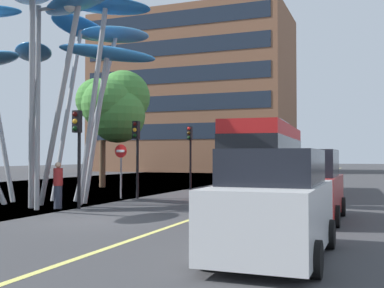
% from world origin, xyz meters
% --- Properties ---
extents(ground, '(120.00, 240.00, 0.10)m').
position_xyz_m(ground, '(-0.64, 0.00, -0.05)').
color(ground, '#38383A').
extents(red_bus, '(3.24, 10.83, 3.70)m').
position_xyz_m(red_bus, '(2.70, 11.91, 2.02)').
color(red_bus, red).
rests_on(red_bus, ground).
extents(leaf_sculpture, '(10.60, 10.93, 8.35)m').
position_xyz_m(leaf_sculpture, '(-4.73, 3.28, 6.49)').
color(leaf_sculpture, '#9EA0A5').
rests_on(leaf_sculpture, ground).
extents(traffic_light_kerb_near, '(0.28, 0.42, 3.56)m').
position_xyz_m(traffic_light_kerb_near, '(-2.17, 2.41, 2.58)').
color(traffic_light_kerb_near, black).
rests_on(traffic_light_kerb_near, ground).
extents(traffic_light_kerb_far, '(0.28, 0.42, 3.49)m').
position_xyz_m(traffic_light_kerb_far, '(-2.14, 6.91, 2.54)').
color(traffic_light_kerb_far, black).
rests_on(traffic_light_kerb_far, ground).
extents(traffic_light_island_mid, '(0.28, 0.42, 3.66)m').
position_xyz_m(traffic_light_island_mid, '(-2.12, 13.51, 2.65)').
color(traffic_light_island_mid, black).
rests_on(traffic_light_island_mid, ground).
extents(car_parked_near, '(2.00, 4.14, 2.03)m').
position_xyz_m(car_parked_near, '(6.09, -3.28, 0.96)').
color(car_parked_near, silver).
rests_on(car_parked_near, ground).
extents(car_parked_mid, '(2.01, 4.22, 2.10)m').
position_xyz_m(car_parked_mid, '(5.98, 2.39, 0.98)').
color(car_parked_mid, maroon).
rests_on(car_parked_mid, ground).
extents(street_lamp, '(1.65, 0.44, 7.38)m').
position_xyz_m(street_lamp, '(-2.98, 1.66, 4.73)').
color(street_lamp, gray).
rests_on(street_lamp, ground).
extents(tree_pavement_near, '(4.82, 4.50, 7.34)m').
position_xyz_m(tree_pavement_near, '(-7.25, 13.60, 5.11)').
color(tree_pavement_near, brown).
rests_on(tree_pavement_near, ground).
extents(pedestrian, '(0.34, 0.34, 1.70)m').
position_xyz_m(pedestrian, '(-2.89, 2.24, 0.85)').
color(pedestrian, '#2D3342').
rests_on(pedestrian, ground).
extents(no_entry_sign, '(0.60, 0.12, 2.45)m').
position_xyz_m(no_entry_sign, '(-2.88, 6.83, 1.63)').
color(no_entry_sign, gray).
rests_on(no_entry_sign, ground).
extents(backdrop_building, '(24.99, 13.69, 20.32)m').
position_xyz_m(backdrop_building, '(-14.49, 46.87, 10.16)').
color(backdrop_building, brown).
rests_on(backdrop_building, ground).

